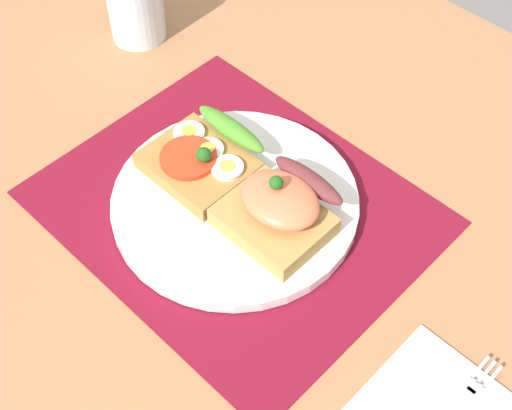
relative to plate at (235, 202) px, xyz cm
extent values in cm
cube|color=#9F6D46|center=(0.00, 0.00, -2.55)|extent=(120.00, 90.00, 3.20)
cube|color=maroon|center=(0.00, 0.00, -0.80)|extent=(37.56, 30.81, 0.30)
cylinder|color=white|center=(0.00, 0.00, 0.00)|extent=(25.47, 25.47, 1.31)
cube|color=#A37238|center=(-5.40, 0.06, 1.56)|extent=(10.79, 8.78, 1.81)
cylinder|color=red|center=(-6.02, -0.73, 2.76)|extent=(5.96, 5.96, 0.60)
ellipsoid|color=#488827|center=(-5.40, 4.85, 3.36)|extent=(9.49, 2.20, 1.80)
sphere|color=#1E5919|center=(-4.41, 0.06, 3.86)|extent=(1.60, 1.60, 1.60)
cylinder|color=white|center=(-8.64, 1.75, 2.71)|extent=(3.34, 3.34, 0.50)
cylinder|color=yellow|center=(-8.64, 1.75, 3.04)|extent=(1.50, 1.50, 0.16)
cylinder|color=white|center=(-5.40, 1.43, 2.71)|extent=(3.34, 3.34, 0.50)
cylinder|color=yellow|center=(-5.40, 1.43, 3.04)|extent=(1.50, 1.50, 0.16)
cylinder|color=white|center=(-2.16, 1.12, 2.71)|extent=(3.34, 3.34, 0.50)
cylinder|color=yellow|center=(-2.16, 1.12, 3.04)|extent=(1.50, 1.50, 0.16)
cube|color=#A98445|center=(5.40, 0.49, 1.72)|extent=(10.26, 8.20, 2.14)
ellipsoid|color=#E56F4A|center=(5.22, 1.04, 4.03)|extent=(8.41, 6.56, 2.48)
ellipsoid|color=brown|center=(5.40, 4.99, 3.69)|extent=(8.72, 2.20, 1.80)
sphere|color=#1E5919|center=(4.60, 1.09, 5.97)|extent=(1.40, 1.40, 1.40)
cube|color=#B7B7BC|center=(29.07, -0.06, -0.19)|extent=(1.50, 1.20, 0.32)
cube|color=#B7B7BC|center=(28.42, 1.94, -0.19)|extent=(0.32, 2.80, 0.32)
cube|color=#B7B7BC|center=(29.07, 1.94, -0.19)|extent=(0.32, 2.80, 0.32)
cube|color=#B7B7BC|center=(29.72, 1.94, -0.19)|extent=(0.32, 2.80, 0.32)
cylinder|color=silver|center=(-28.95, 11.46, 4.29)|extent=(6.90, 6.90, 10.49)
camera|label=1|loc=(34.07, -32.00, 58.17)|focal=50.86mm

